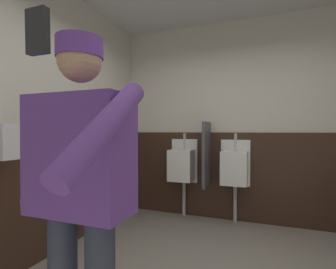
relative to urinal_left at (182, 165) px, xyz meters
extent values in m
cube|color=beige|center=(0.74, 0.22, 0.65)|extent=(3.96, 0.12, 2.85)
cube|color=beige|center=(-1.00, -1.74, 0.65)|extent=(0.12, 4.40, 2.85)
cube|color=#382319|center=(0.74, 0.14, -0.15)|extent=(3.36, 0.03, 1.25)
cube|color=#382319|center=(-0.93, -1.74, -0.15)|extent=(0.03, 3.80, 1.25)
cube|color=white|center=(0.00, 0.13, 0.05)|extent=(0.40, 0.05, 0.65)
cube|color=white|center=(0.00, -0.04, 0.00)|extent=(0.34, 0.30, 0.45)
cylinder|color=#B7BABF|center=(0.00, 0.12, 0.34)|extent=(0.04, 0.04, 0.24)
cylinder|color=#B7BABF|center=(0.00, 0.09, -0.50)|extent=(0.05, 0.05, 0.55)
cube|color=white|center=(0.75, 0.13, 0.05)|extent=(0.40, 0.05, 0.65)
cube|color=white|center=(0.75, -0.04, 0.00)|extent=(0.34, 0.30, 0.45)
cylinder|color=#B7BABF|center=(0.75, 0.12, 0.34)|extent=(0.04, 0.04, 0.24)
cylinder|color=#B7BABF|center=(0.75, 0.09, -0.50)|extent=(0.05, 0.05, 0.55)
cube|color=#4C4C51|center=(0.37, -0.07, 0.17)|extent=(0.04, 0.40, 0.90)
cube|color=#60388C|center=(0.30, -2.57, 0.38)|extent=(0.49, 0.24, 0.56)
cylinder|color=#60388C|center=(0.01, -2.57, 0.39)|extent=(0.17, 0.09, 0.56)
cylinder|color=#60388C|center=(0.59, -2.79, 0.51)|extent=(0.09, 0.50, 0.39)
sphere|color=tan|center=(0.30, -2.57, 0.83)|extent=(0.21, 0.21, 0.21)
cylinder|color=#60388C|center=(0.30, -2.57, 0.89)|extent=(0.22, 0.22, 0.09)
cube|color=black|center=(0.60, -3.08, 0.74)|extent=(0.06, 0.02, 0.11)
cube|color=silver|center=(-0.82, -2.14, 0.41)|extent=(0.24, 0.16, 0.28)
camera|label=1|loc=(1.11, -3.54, 0.50)|focal=26.95mm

